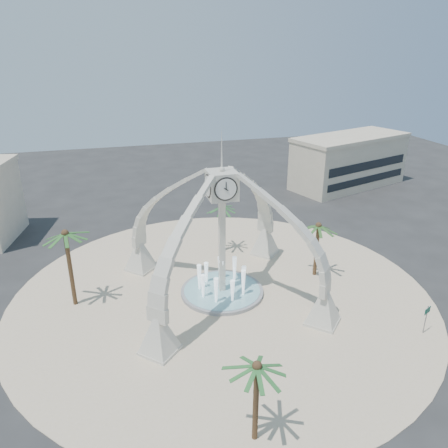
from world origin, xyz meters
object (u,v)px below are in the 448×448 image
object	(u,v)px
fountain	(222,291)
palm_north	(222,208)
palm_east	(319,226)
palm_south	(257,367)
palm_west	(65,235)
street_sign	(427,314)
clock_tower	(222,232)

from	to	relation	value
fountain	palm_north	world-z (taller)	palm_north
palm_east	palm_south	distance (m)	21.98
palm_west	street_sign	distance (m)	31.34
palm_west	fountain	bearing A→B (deg)	-7.82
fountain	palm_north	size ratio (longest dim) A/B	1.29
fountain	street_sign	world-z (taller)	fountain
palm_south	fountain	bearing A→B (deg)	81.13
palm_east	palm_west	world-z (taller)	palm_west
palm_west	palm_north	world-z (taller)	palm_west
palm_north	street_sign	bearing A→B (deg)	-58.87
clock_tower	street_sign	bearing A→B (deg)	-36.48
clock_tower	palm_south	world-z (taller)	clock_tower
fountain	palm_west	size ratio (longest dim) A/B	1.00
palm_west	street_sign	xyz separation A→B (m)	(28.21, -12.62, -5.20)
clock_tower	palm_north	distance (m)	9.47
palm_north	palm_south	world-z (taller)	palm_south
palm_west	street_sign	bearing A→B (deg)	-24.09
fountain	palm_north	bearing A→B (deg)	74.13
palm_south	palm_north	bearing A→B (deg)	78.64
fountain	palm_east	size ratio (longest dim) A/B	1.25
clock_tower	palm_south	size ratio (longest dim) A/B	2.86
palm_east	street_sign	size ratio (longest dim) A/B	2.38
palm_east	palm_west	distance (m)	24.10
fountain	palm_east	xyz separation A→B (m)	(10.34, 0.91, 5.28)
fountain	street_sign	distance (m)	18.13
fountain	palm_west	world-z (taller)	palm_west
street_sign	palm_east	bearing A→B (deg)	85.59
palm_east	street_sign	bearing A→B (deg)	-70.24
palm_east	palm_west	bearing A→B (deg)	177.68
clock_tower	street_sign	distance (m)	18.63
fountain	clock_tower	bearing A→B (deg)	-90.00
palm_west	palm_north	bearing A→B (deg)	23.78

